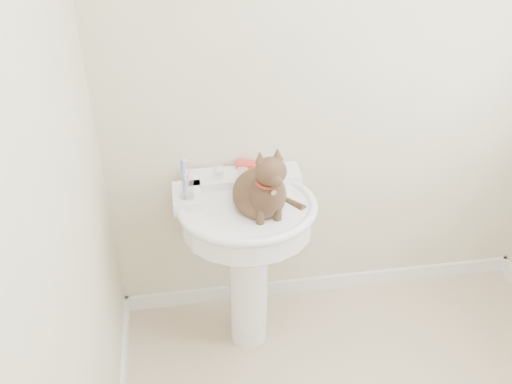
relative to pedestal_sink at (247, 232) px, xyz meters
name	(u,v)px	position (x,y,z in m)	size (l,w,h in m)	color
wall_back	(341,82)	(0.47, 0.29, 0.57)	(2.20, 0.00, 2.50)	beige
wall_left	(52,269)	(-0.63, -0.81, 0.57)	(0.00, 2.20, 2.50)	beige
baseboard_back	(323,283)	(0.47, 0.28, -0.64)	(2.20, 0.02, 0.09)	white
pedestal_sink	(247,232)	(0.00, 0.00, 0.00)	(0.63, 0.62, 0.87)	white
faucet	(243,171)	(0.00, 0.16, 0.23)	(0.28, 0.12, 0.14)	silver
soap_bar	(247,165)	(0.03, 0.25, 0.20)	(0.09, 0.06, 0.03)	red
toothbrush_cup	(186,188)	(-0.26, 0.04, 0.24)	(0.07, 0.07, 0.19)	silver
cat	(262,191)	(0.06, -0.05, 0.24)	(0.25, 0.32, 0.47)	brown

